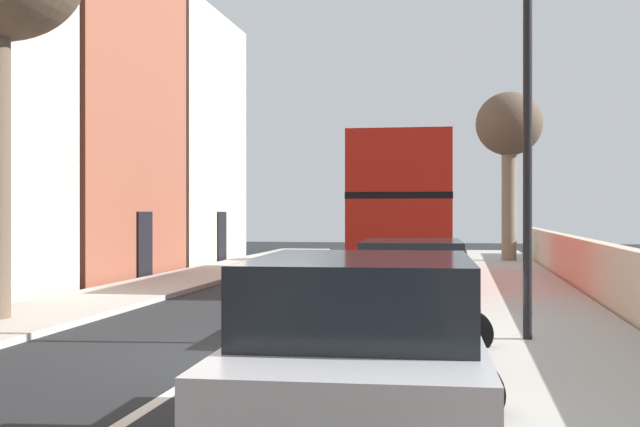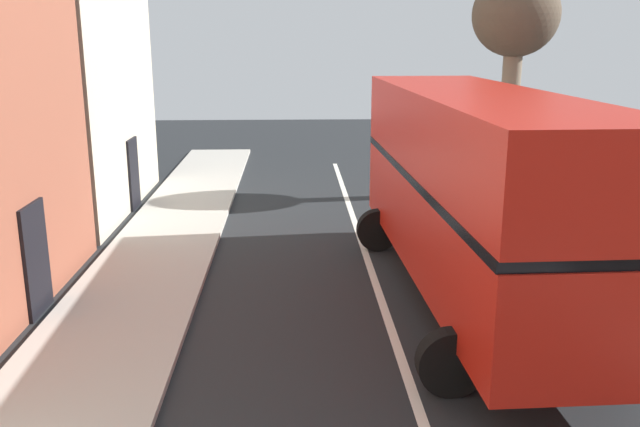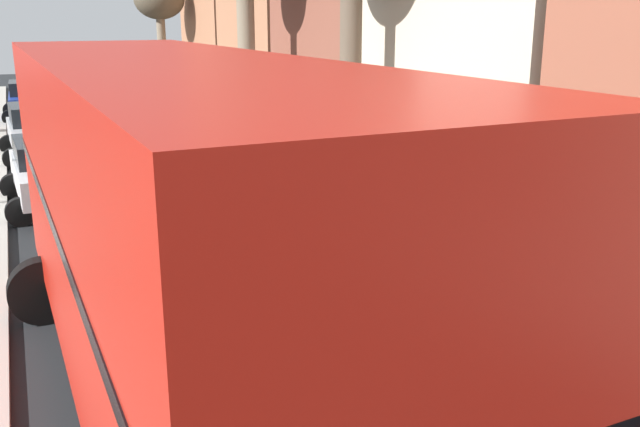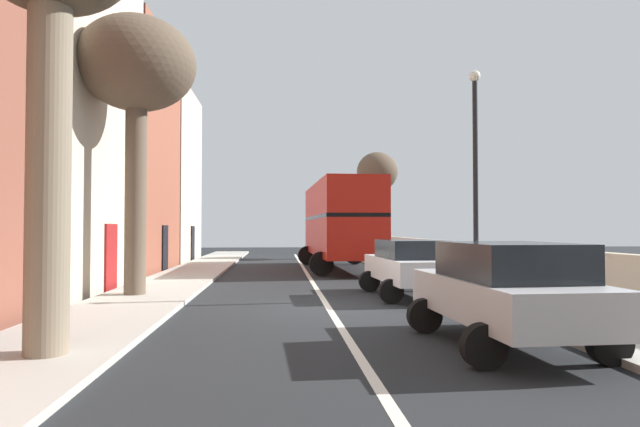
{
  "view_description": "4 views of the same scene",
  "coord_description": "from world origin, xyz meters",
  "px_view_note": "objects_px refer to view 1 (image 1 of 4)",
  "views": [
    {
      "loc": [
        3.28,
        -10.98,
        2.09
      ],
      "look_at": [
        -0.27,
        8.66,
        2.05
      ],
      "focal_mm": 43.66,
      "sensor_mm": 36.0,
      "label": 1
    },
    {
      "loc": [
        -1.72,
        -0.06,
        5.04
      ],
      "look_at": [
        -1.17,
        13.32,
        1.52
      ],
      "focal_mm": 38.03,
      "sensor_mm": 36.0,
      "label": 2
    },
    {
      "loc": [
        3.15,
        19.32,
        4.45
      ],
      "look_at": [
        -0.44,
        11.06,
        1.89
      ],
      "focal_mm": 39.15,
      "sensor_mm": 36.0,
      "label": 3
    },
    {
      "loc": [
        -1.23,
        -13.24,
        1.96
      ],
      "look_at": [
        0.33,
        6.87,
        2.52
      ],
      "focal_mm": 30.08,
      "sensor_mm": 36.0,
      "label": 4
    }
  ],
  "objects_px": {
    "double_decker_bus": "(406,203)",
    "street_tree_right_1": "(509,130)",
    "parked_car_silver_right_1": "(364,348)",
    "parked_car_white_right_3": "(412,282)",
    "lamppost_right": "(528,101)"
  },
  "relations": [
    {
      "from": "double_decker_bus",
      "to": "street_tree_right_1",
      "type": "distance_m",
      "value": 10.37
    },
    {
      "from": "parked_car_silver_right_1",
      "to": "parked_car_white_right_3",
      "type": "bearing_deg",
      "value": 90.0
    },
    {
      "from": "parked_car_white_right_3",
      "to": "lamppost_right",
      "type": "relative_size",
      "value": 0.69
    },
    {
      "from": "double_decker_bus",
      "to": "parked_car_white_right_3",
      "type": "bearing_deg",
      "value": -85.57
    },
    {
      "from": "parked_car_silver_right_1",
      "to": "double_decker_bus",
      "type": "bearing_deg",
      "value": 92.73
    },
    {
      "from": "parked_car_silver_right_1",
      "to": "street_tree_right_1",
      "type": "distance_m",
      "value": 26.62
    },
    {
      "from": "double_decker_bus",
      "to": "lamppost_right",
      "type": "height_order",
      "value": "lamppost_right"
    },
    {
      "from": "parked_car_silver_right_1",
      "to": "parked_car_white_right_3",
      "type": "xyz_separation_m",
      "value": [
        -0.0,
        6.5,
        -0.04
      ]
    },
    {
      "from": "parked_car_silver_right_1",
      "to": "street_tree_right_1",
      "type": "bearing_deg",
      "value": 84.05
    },
    {
      "from": "double_decker_bus",
      "to": "street_tree_right_1",
      "type": "height_order",
      "value": "street_tree_right_1"
    },
    {
      "from": "parked_car_white_right_3",
      "to": "double_decker_bus",
      "type": "bearing_deg",
      "value": 94.43
    },
    {
      "from": "double_decker_bus",
      "to": "street_tree_right_1",
      "type": "relative_size",
      "value": 1.48
    },
    {
      "from": "parked_car_white_right_3",
      "to": "lamppost_right",
      "type": "height_order",
      "value": "lamppost_right"
    },
    {
      "from": "double_decker_bus",
      "to": "street_tree_right_1",
      "type": "bearing_deg",
      "value": 69.15
    },
    {
      "from": "parked_car_white_right_3",
      "to": "parked_car_silver_right_1",
      "type": "bearing_deg",
      "value": -90.0
    }
  ]
}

